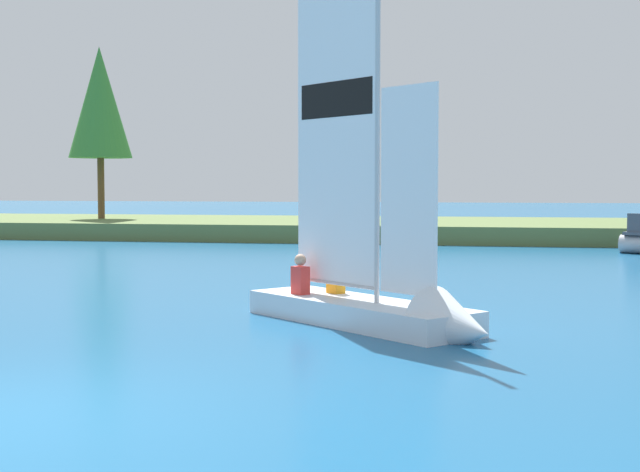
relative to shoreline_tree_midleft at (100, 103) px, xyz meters
name	(u,v)px	position (x,y,z in m)	size (l,w,h in m)	color
shore_bank	(380,228)	(12.58, 0.30, -5.52)	(80.00, 10.20, 0.68)	#5B703D
shoreline_tree_midleft	(100,103)	(0.00, 0.00, 0.00)	(2.81, 2.81, 7.67)	brown
sailboat	(389,296)	(15.77, -23.93, -5.34)	(4.50, 4.08, 6.65)	silver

